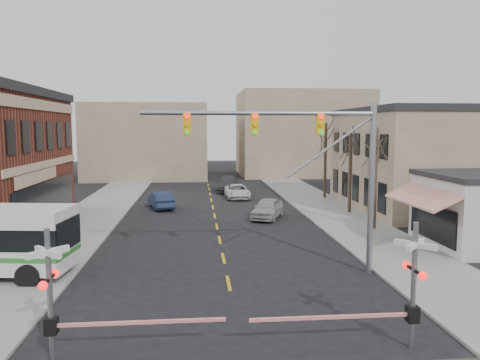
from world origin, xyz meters
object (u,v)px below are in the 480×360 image
at_px(car_b, 161,200).
at_px(car_c, 237,191).
at_px(car_a, 267,208).
at_px(rr_crossing_east, 400,287).
at_px(rr_crossing_west, 65,297).
at_px(car_d, 227,184).
at_px(traffic_signal_mast, 311,151).
at_px(pedestrian_far, 14,240).
at_px(pedestrian_near, 14,259).

bearing_deg(car_b, car_c, -158.80).
distance_m(car_a, car_c, 10.49).
bearing_deg(rr_crossing_east, rr_crossing_west, 179.15).
xyz_separation_m(car_c, car_d, (-0.64, 5.20, 0.15)).
height_order(traffic_signal_mast, pedestrian_far, traffic_signal_mast).
bearing_deg(rr_crossing_east, car_c, 94.10).
relative_size(rr_crossing_west, car_a, 1.25).
bearing_deg(car_d, traffic_signal_mast, -80.06).
bearing_deg(traffic_signal_mast, car_d, 93.73).
bearing_deg(pedestrian_far, traffic_signal_mast, -69.86).
distance_m(car_d, pedestrian_far, 28.59).
bearing_deg(traffic_signal_mast, car_c, 93.01).
height_order(car_d, pedestrian_near, pedestrian_near).
distance_m(traffic_signal_mast, rr_crossing_east, 8.50).
bearing_deg(car_a, car_c, 119.84).
height_order(rr_crossing_west, car_c, rr_crossing_west).
distance_m(rr_crossing_west, car_c, 32.51).
height_order(traffic_signal_mast, car_c, traffic_signal_mast).
xyz_separation_m(car_c, pedestrian_near, (-12.22, -23.61, 0.29)).
bearing_deg(car_b, rr_crossing_west, 72.93).
distance_m(rr_crossing_west, car_b, 26.38).
height_order(car_c, car_d, car_d).
relative_size(traffic_signal_mast, car_a, 2.38).
bearing_deg(pedestrian_far, pedestrian_near, -125.75).
bearing_deg(car_d, rr_crossing_west, -94.78).
height_order(car_b, car_c, car_b).
height_order(car_d, pedestrian_far, pedestrian_far).
height_order(car_a, car_c, car_a).
xyz_separation_m(rr_crossing_west, car_b, (0.77, 26.34, -1.24)).
bearing_deg(car_d, rr_crossing_east, -79.27).
relative_size(traffic_signal_mast, car_b, 2.42).
distance_m(rr_crossing_west, pedestrian_near, 9.14).
height_order(car_b, car_d, car_d).
xyz_separation_m(traffic_signal_mast, rr_crossing_east, (1.00, -7.53, -3.81)).
relative_size(traffic_signal_mast, car_d, 1.90).
xyz_separation_m(rr_crossing_east, car_b, (-9.27, 26.49, -1.24)).
distance_m(rr_crossing_east, car_b, 28.09).
height_order(rr_crossing_west, car_b, rr_crossing_west).
xyz_separation_m(traffic_signal_mast, car_c, (-1.27, 24.16, -5.11)).
relative_size(car_a, car_d, 0.80).
bearing_deg(car_a, car_d, 119.64).
bearing_deg(car_a, rr_crossing_west, -91.26).
height_order(rr_crossing_east, car_b, rr_crossing_east).
distance_m(rr_crossing_east, car_c, 31.79).
xyz_separation_m(car_a, pedestrian_near, (-13.62, -13.21, 0.19)).
bearing_deg(rr_crossing_east, car_b, 109.30).
relative_size(traffic_signal_mast, pedestrian_far, 5.79).
height_order(car_a, pedestrian_near, pedestrian_near).
height_order(rr_crossing_west, rr_crossing_east, same).
relative_size(car_a, car_c, 0.94).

